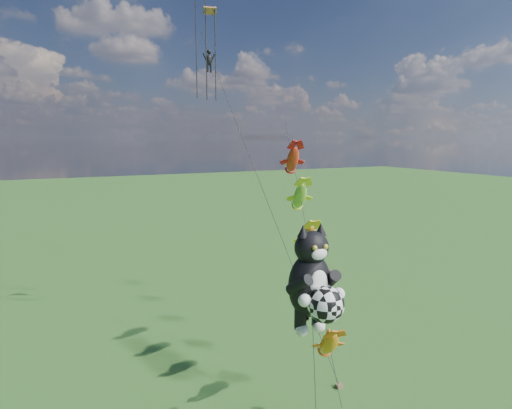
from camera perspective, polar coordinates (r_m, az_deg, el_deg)
name	(u,v)px	position (r m, az deg, el deg)	size (l,w,h in m)	color
cat_kite_rig	(314,283)	(19.99, 7.72, -10.29)	(2.67, 4.11, 10.63)	brown
fish_windsock_rig	(308,239)	(24.97, 6.99, -4.54)	(5.16, 15.18, 15.50)	brown
parafoil_rig	(210,53)	(36.00, -6.11, 19.44)	(3.35, 17.32, 27.48)	brown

